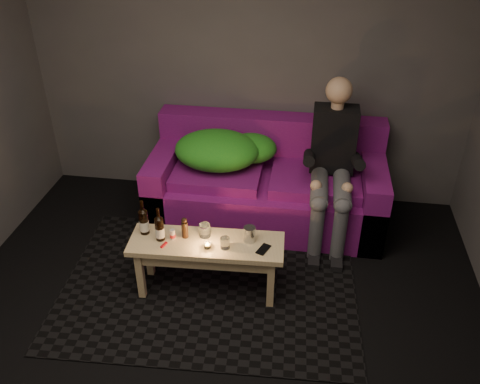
# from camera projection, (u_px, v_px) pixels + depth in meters

# --- Properties ---
(floor) EXTENTS (4.50, 4.50, 0.00)m
(floor) POSITION_uv_depth(u_px,v_px,m) (201.00, 369.00, 3.32)
(floor) COLOR black
(floor) RESTS_ON ground
(room) EXTENTS (4.50, 4.50, 4.50)m
(room) POSITION_uv_depth(u_px,v_px,m) (207.00, 107.00, 2.84)
(room) COLOR silver
(room) RESTS_ON ground
(rug) EXTENTS (2.35, 1.76, 0.01)m
(rug) POSITION_uv_depth(u_px,v_px,m) (210.00, 284.00, 4.00)
(rug) COLOR black
(rug) RESTS_ON floor
(sofa) EXTENTS (2.07, 0.93, 0.89)m
(sofa) POSITION_uv_depth(u_px,v_px,m) (267.00, 186.00, 4.65)
(sofa) COLOR #700F71
(sofa) RESTS_ON floor
(green_blanket) EXTENTS (0.91, 0.62, 0.31)m
(green_blanket) POSITION_uv_depth(u_px,v_px,m) (223.00, 150.00, 4.50)
(green_blanket) COLOR #1B9525
(green_blanket) RESTS_ON sofa
(person) EXTENTS (0.37, 0.86, 1.38)m
(person) POSITION_uv_depth(u_px,v_px,m) (333.00, 161.00, 4.23)
(person) COLOR black
(person) RESTS_ON sofa
(coffee_table) EXTENTS (1.15, 0.41, 0.46)m
(coffee_table) POSITION_uv_depth(u_px,v_px,m) (207.00, 251.00, 3.76)
(coffee_table) COLOR tan
(coffee_table) RESTS_ON rug
(beer_bottle_a) EXTENTS (0.07, 0.07, 0.28)m
(beer_bottle_a) POSITION_uv_depth(u_px,v_px,m) (144.00, 221.00, 3.75)
(beer_bottle_a) COLOR black
(beer_bottle_a) RESTS_ON coffee_table
(beer_bottle_b) EXTENTS (0.07, 0.07, 0.27)m
(beer_bottle_b) POSITION_uv_depth(u_px,v_px,m) (160.00, 228.00, 3.69)
(beer_bottle_b) COLOR black
(beer_bottle_b) RESTS_ON coffee_table
(salt_shaker) EXTENTS (0.05, 0.05, 0.08)m
(salt_shaker) POSITION_uv_depth(u_px,v_px,m) (173.00, 234.00, 3.72)
(salt_shaker) COLOR silver
(salt_shaker) RESTS_ON coffee_table
(pepper_mill) EXTENTS (0.05, 0.05, 0.13)m
(pepper_mill) POSITION_uv_depth(u_px,v_px,m) (185.00, 230.00, 3.73)
(pepper_mill) COLOR black
(pepper_mill) RESTS_ON coffee_table
(tumbler_back) EXTENTS (0.10, 0.10, 0.10)m
(tumbler_back) POSITION_uv_depth(u_px,v_px,m) (205.00, 230.00, 3.75)
(tumbler_back) COLOR white
(tumbler_back) RESTS_ON coffee_table
(tealight) EXTENTS (0.05, 0.05, 0.04)m
(tealight) POSITION_uv_depth(u_px,v_px,m) (208.00, 245.00, 3.64)
(tealight) COLOR white
(tealight) RESTS_ON coffee_table
(tumbler_front) EXTENTS (0.09, 0.09, 0.09)m
(tumbler_front) POSITION_uv_depth(u_px,v_px,m) (225.00, 243.00, 3.63)
(tumbler_front) COLOR white
(tumbler_front) RESTS_ON coffee_table
(steel_cup) EXTENTS (0.09, 0.09, 0.12)m
(steel_cup) POSITION_uv_depth(u_px,v_px,m) (250.00, 234.00, 3.69)
(steel_cup) COLOR #B2B5B9
(steel_cup) RESTS_ON coffee_table
(smartphone) EXTENTS (0.11, 0.14, 0.01)m
(smartphone) POSITION_uv_depth(u_px,v_px,m) (263.00, 249.00, 3.63)
(smartphone) COLOR black
(smartphone) RESTS_ON coffee_table
(red_lighter) EXTENTS (0.04, 0.07, 0.01)m
(red_lighter) POSITION_uv_depth(u_px,v_px,m) (164.00, 245.00, 3.67)
(red_lighter) COLOR #B70B14
(red_lighter) RESTS_ON coffee_table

